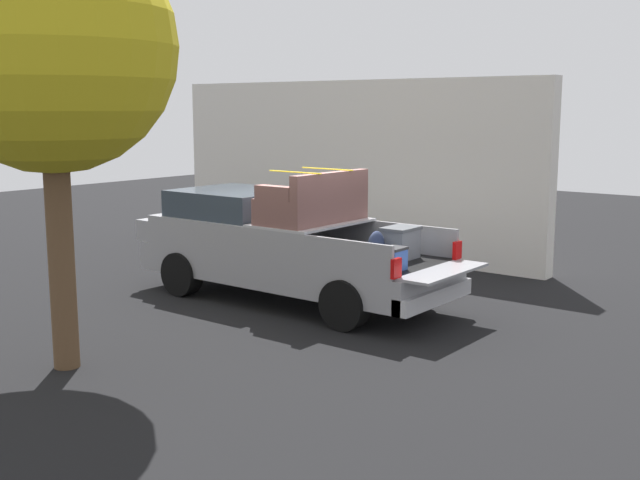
# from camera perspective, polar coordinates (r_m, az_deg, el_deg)

# --- Properties ---
(ground_plane) EXTENTS (40.00, 40.00, 0.00)m
(ground_plane) POSITION_cam_1_polar(r_m,az_deg,el_deg) (13.31, -2.04, -4.41)
(ground_plane) COLOR black
(pickup_truck) EXTENTS (6.05, 2.06, 2.23)m
(pickup_truck) POSITION_cam_1_polar(r_m,az_deg,el_deg) (13.34, -3.18, -0.28)
(pickup_truck) COLOR gray
(pickup_truck) RESTS_ON ground_plane
(building_facade) EXTENTS (9.52, 0.36, 3.81)m
(building_facade) POSITION_cam_1_polar(r_m,az_deg,el_deg) (17.59, 1.99, 5.30)
(building_facade) COLOR silver
(building_facade) RESTS_ON ground_plane
(tree_background) EXTENTS (3.02, 3.02, 5.45)m
(tree_background) POSITION_cam_1_polar(r_m,az_deg,el_deg) (10.01, -19.05, 13.05)
(tree_background) COLOR brown
(tree_background) RESTS_ON ground_plane
(trash_can) EXTENTS (0.60, 0.60, 0.98)m
(trash_can) POSITION_cam_1_polar(r_m,az_deg,el_deg) (17.65, -3.44, 0.70)
(trash_can) COLOR #2D2D33
(trash_can) RESTS_ON ground_plane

